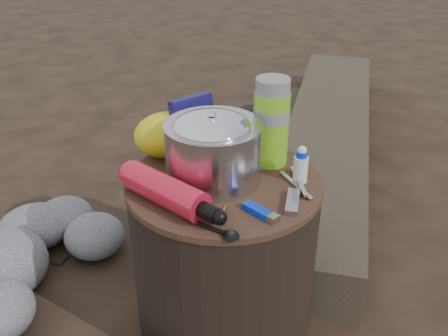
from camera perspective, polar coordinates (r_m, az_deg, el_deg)
name	(u,v)px	position (r m, az deg, el deg)	size (l,w,h in m)	color
ground	(224,313)	(1.53, 0.00, -15.92)	(60.00, 60.00, 0.00)	#2E2219
stump	(224,252)	(1.38, 0.00, -9.36)	(0.48, 0.48, 0.45)	black
rock_ring	(54,287)	(1.55, -18.52, -12.48)	(0.42, 0.92, 0.18)	slate
log_main	(327,139)	(2.34, 11.42, 3.19)	(0.34, 2.04, 0.17)	#3B3226
log_small	(252,129)	(2.49, 3.13, 4.33)	(0.20, 1.07, 0.09)	#3B3226
foil_windscreen	(214,152)	(1.23, -1.17, 1.84)	(0.24, 0.24, 0.14)	silver
camping_pot	(212,149)	(1.21, -1.36, 2.11)	(0.18, 0.18, 0.18)	white
fuel_bottle	(165,191)	(1.15, -6.57, -2.55)	(0.07, 0.29, 0.07)	red
thermos	(271,122)	(1.30, 5.29, 5.10)	(0.09, 0.09, 0.23)	#72C01C
travel_mug	(253,128)	(1.40, 3.22, 4.44)	(0.07, 0.07, 0.11)	black
stuff_sack	(167,135)	(1.36, -6.44, 3.74)	(0.17, 0.14, 0.12)	yellow
food_pouch	(193,125)	(1.37, -3.47, 4.81)	(0.12, 0.03, 0.15)	#171154
lighter	(257,210)	(1.13, 3.76, -4.72)	(0.02, 0.09, 0.02)	#0A2FDB
multitool	(293,202)	(1.17, 7.67, -3.77)	(0.03, 0.10, 0.01)	#B1B2B7
pot_grabber	(296,184)	(1.24, 8.04, -1.82)	(0.04, 0.14, 0.01)	#B1B2B7
spork	(206,226)	(1.09, -2.04, -6.46)	(0.03, 0.14, 0.01)	black
squeeze_bottle	(301,166)	(1.25, 8.58, 0.22)	(0.04, 0.04, 0.08)	silver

